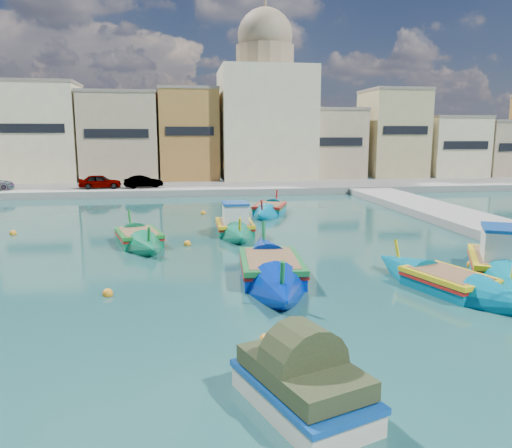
{
  "coord_description": "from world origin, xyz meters",
  "views": [
    {
      "loc": [
        0.71,
        -16.37,
        5.49
      ],
      "look_at": [
        4.0,
        6.0,
        1.4
      ],
      "focal_mm": 35.0,
      "sensor_mm": 36.0,
      "label": 1
    }
  ],
  "objects_px": {
    "luzzu_cyan_south": "(449,284)",
    "church_block": "(265,107)",
    "luzzu_blue_south": "(271,270)",
    "luzzu_turquoise_cabin": "(500,265)",
    "luzzu_green": "(139,239)",
    "luzzu_blue_cabin": "(235,227)",
    "luzzu_cyan_mid": "(270,210)",
    "tender_near": "(303,387)"
  },
  "relations": [
    {
      "from": "luzzu_cyan_south",
      "to": "luzzu_cyan_mid",
      "type": "bearing_deg",
      "value": 100.02
    },
    {
      "from": "luzzu_blue_south",
      "to": "luzzu_turquoise_cabin",
      "type": "bearing_deg",
      "value": -5.25
    },
    {
      "from": "tender_near",
      "to": "luzzu_cyan_south",
      "type": "bearing_deg",
      "value": 44.3
    },
    {
      "from": "church_block",
      "to": "luzzu_cyan_south",
      "type": "xyz_separation_m",
      "value": [
        -0.06,
        -40.55,
        -8.16
      ]
    },
    {
      "from": "luzzu_green",
      "to": "luzzu_cyan_south",
      "type": "relative_size",
      "value": 1.01
    },
    {
      "from": "luzzu_turquoise_cabin",
      "to": "luzzu_blue_cabin",
      "type": "xyz_separation_m",
      "value": [
        -9.54,
        9.76,
        -0.04
      ]
    },
    {
      "from": "luzzu_cyan_mid",
      "to": "church_block",
      "type": "bearing_deg",
      "value": 81.58
    },
    {
      "from": "luzzu_cyan_south",
      "to": "tender_near",
      "type": "relative_size",
      "value": 2.14
    },
    {
      "from": "luzzu_green",
      "to": "luzzu_blue_cabin",
      "type": "bearing_deg",
      "value": 21.93
    },
    {
      "from": "luzzu_turquoise_cabin",
      "to": "luzzu_blue_cabin",
      "type": "relative_size",
      "value": 1.22
    },
    {
      "from": "luzzu_turquoise_cabin",
      "to": "luzzu_cyan_mid",
      "type": "height_order",
      "value": "luzzu_turquoise_cabin"
    },
    {
      "from": "luzzu_blue_south",
      "to": "luzzu_cyan_south",
      "type": "xyz_separation_m",
      "value": [
        5.93,
        -2.55,
        -0.04
      ]
    },
    {
      "from": "luzzu_cyan_south",
      "to": "tender_near",
      "type": "xyz_separation_m",
      "value": [
        -6.95,
        -6.78,
        0.24
      ]
    },
    {
      "from": "luzzu_turquoise_cabin",
      "to": "tender_near",
      "type": "distance_m",
      "value": 13.18
    },
    {
      "from": "luzzu_turquoise_cabin",
      "to": "luzzu_cyan_mid",
      "type": "xyz_separation_m",
      "value": [
        -6.36,
        16.58,
        -0.13
      ]
    },
    {
      "from": "luzzu_turquoise_cabin",
      "to": "luzzu_blue_cabin",
      "type": "distance_m",
      "value": 13.65
    },
    {
      "from": "luzzu_cyan_south",
      "to": "tender_near",
      "type": "distance_m",
      "value": 9.71
    },
    {
      "from": "luzzu_blue_cabin",
      "to": "tender_near",
      "type": "xyz_separation_m",
      "value": [
        -0.53,
        -18.26,
        0.15
      ]
    },
    {
      "from": "luzzu_turquoise_cabin",
      "to": "luzzu_green",
      "type": "distance_m",
      "value": 16.54
    },
    {
      "from": "church_block",
      "to": "luzzu_blue_cabin",
      "type": "distance_m",
      "value": 30.86
    },
    {
      "from": "luzzu_cyan_mid",
      "to": "luzzu_green",
      "type": "bearing_deg",
      "value": -133.03
    },
    {
      "from": "tender_near",
      "to": "luzzu_blue_cabin",
      "type": "bearing_deg",
      "value": 88.33
    },
    {
      "from": "luzzu_cyan_mid",
      "to": "luzzu_cyan_south",
      "type": "relative_size",
      "value": 1.05
    },
    {
      "from": "church_block",
      "to": "luzzu_cyan_mid",
      "type": "distance_m",
      "value": 23.94
    },
    {
      "from": "church_block",
      "to": "luzzu_green",
      "type": "bearing_deg",
      "value": -110.39
    },
    {
      "from": "luzzu_blue_cabin",
      "to": "tender_near",
      "type": "distance_m",
      "value": 18.27
    },
    {
      "from": "luzzu_cyan_south",
      "to": "church_block",
      "type": "bearing_deg",
      "value": 89.91
    },
    {
      "from": "luzzu_green",
      "to": "luzzu_cyan_south",
      "type": "distance_m",
      "value": 14.88
    },
    {
      "from": "luzzu_green",
      "to": "tender_near",
      "type": "height_order",
      "value": "luzzu_green"
    },
    {
      "from": "luzzu_turquoise_cabin",
      "to": "luzzu_blue_cabin",
      "type": "bearing_deg",
      "value": 134.36
    },
    {
      "from": "church_block",
      "to": "luzzu_blue_south",
      "type": "height_order",
      "value": "church_block"
    },
    {
      "from": "luzzu_cyan_mid",
      "to": "tender_near",
      "type": "relative_size",
      "value": 2.24
    },
    {
      "from": "luzzu_blue_cabin",
      "to": "luzzu_cyan_south",
      "type": "bearing_deg",
      "value": -60.79
    },
    {
      "from": "luzzu_blue_cabin",
      "to": "luzzu_blue_south",
      "type": "distance_m",
      "value": 8.94
    },
    {
      "from": "luzzu_blue_cabin",
      "to": "luzzu_green",
      "type": "xyz_separation_m",
      "value": [
        -5.09,
        -2.05,
        -0.08
      ]
    },
    {
      "from": "luzzu_blue_cabin",
      "to": "luzzu_blue_south",
      "type": "xyz_separation_m",
      "value": [
        0.49,
        -8.93,
        -0.04
      ]
    },
    {
      "from": "church_block",
      "to": "luzzu_cyan_mid",
      "type": "height_order",
      "value": "church_block"
    },
    {
      "from": "luzzu_cyan_mid",
      "to": "luzzu_cyan_south",
      "type": "height_order",
      "value": "luzzu_cyan_mid"
    },
    {
      "from": "luzzu_cyan_mid",
      "to": "tender_near",
      "type": "xyz_separation_m",
      "value": [
        -3.72,
        -25.07,
        0.24
      ]
    },
    {
      "from": "church_block",
      "to": "tender_near",
      "type": "relative_size",
      "value": 5.32
    },
    {
      "from": "church_block",
      "to": "luzzu_cyan_south",
      "type": "bearing_deg",
      "value": -90.09
    },
    {
      "from": "luzzu_blue_south",
      "to": "tender_near",
      "type": "height_order",
      "value": "luzzu_blue_south"
    }
  ]
}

